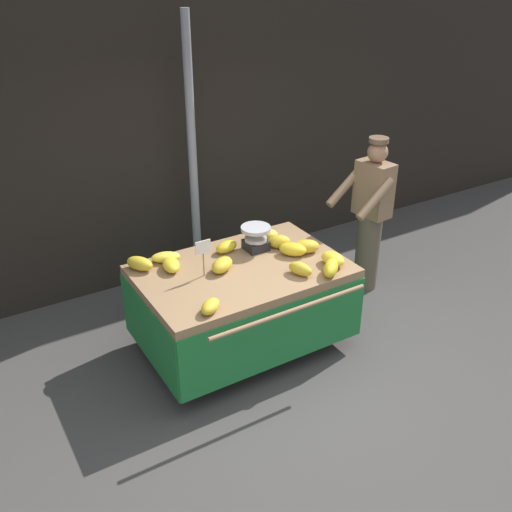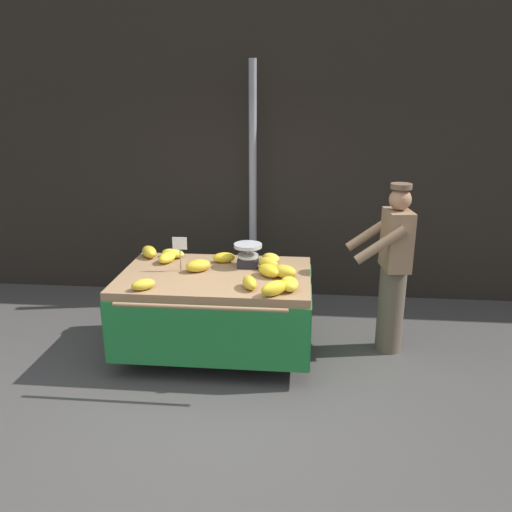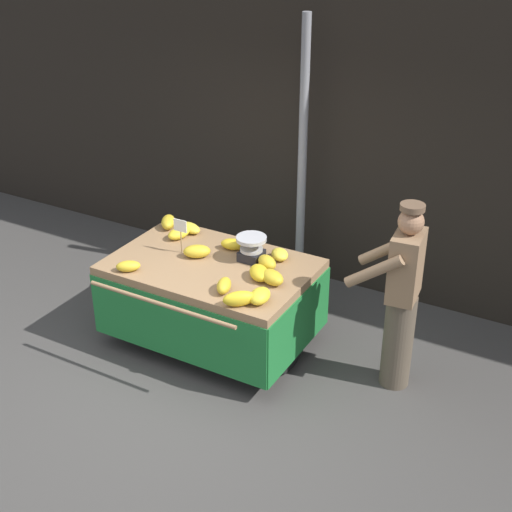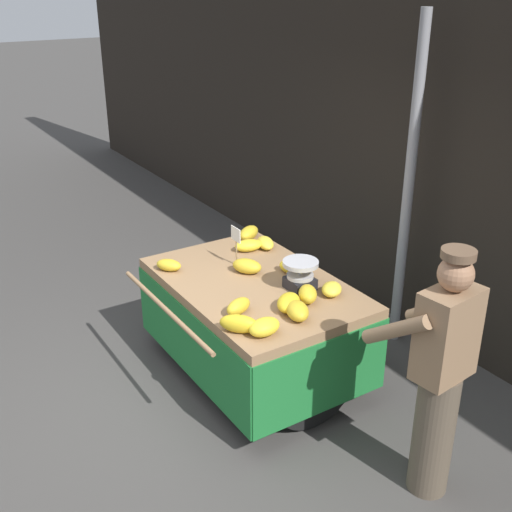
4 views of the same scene
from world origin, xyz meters
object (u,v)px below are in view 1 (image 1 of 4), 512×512
banana_bunch_6 (306,246)px  vendor_person (370,216)px  banana_bunch_1 (210,306)px  banana_bunch_12 (268,234)px  price_sign (203,250)px  banana_cart (242,288)px  banana_bunch_0 (222,265)px  banana_bunch_7 (226,247)px  street_pole (193,158)px  banana_bunch_3 (331,268)px  weighing_scale (256,238)px  banana_bunch_11 (140,264)px  banana_bunch_4 (300,269)px  banana_bunch_10 (166,257)px  banana_bunch_9 (171,265)px  banana_bunch_2 (279,242)px  banana_bunch_5 (293,249)px  banana_bunch_8 (333,259)px

banana_bunch_6 → vendor_person: size_ratio=0.14×
banana_bunch_1 → banana_bunch_12: (1.07, 0.86, 0.00)m
price_sign → banana_cart: bearing=-7.1°
banana_bunch_0 → banana_bunch_7: bearing=55.3°
street_pole → banana_bunch_6: street_pole is taller
banana_bunch_3 → banana_cart: bearing=140.0°
price_sign → banana_bunch_12: price_sign is taller
weighing_scale → banana_bunch_11: weighing_scale is taller
banana_bunch_4 → banana_bunch_11: size_ratio=0.87×
banana_bunch_0 → banana_bunch_10: bearing=130.5°
banana_bunch_9 → weighing_scale: bearing=-3.4°
price_sign → banana_bunch_11: size_ratio=1.29×
banana_bunch_6 → banana_bunch_12: bearing=109.4°
banana_bunch_4 → banana_bunch_2: bearing=76.6°
banana_bunch_9 → banana_bunch_12: bearing=4.8°
banana_bunch_5 → banana_bunch_12: banana_bunch_5 is taller
street_pole → price_sign: street_pole is taller
banana_bunch_4 → banana_bunch_6: bearing=47.3°
banana_bunch_1 → vendor_person: (2.28, 0.73, -0.04)m
banana_bunch_2 → banana_bunch_4: (-0.13, -0.53, -0.01)m
banana_bunch_12 → vendor_person: vendor_person is taller
banana_bunch_0 → banana_bunch_6: (0.84, -0.10, 0.00)m
banana_bunch_3 → banana_bunch_11: size_ratio=1.05×
banana_bunch_8 → weighing_scale: bearing=125.0°
street_pole → banana_bunch_7: (-0.19, -1.06, -0.53)m
banana_bunch_3 → banana_bunch_10: banana_bunch_3 is taller
banana_bunch_3 → banana_bunch_5: bearing=99.1°
banana_bunch_0 → banana_bunch_7: 0.36m
weighing_scale → banana_bunch_6: (0.37, -0.29, -0.06)m
banana_bunch_6 → banana_bunch_10: 1.30m
street_pole → banana_bunch_12: bearing=-74.4°
banana_bunch_1 → banana_bunch_11: (-0.22, 0.92, 0.01)m
banana_bunch_5 → banana_bunch_6: size_ratio=1.05×
banana_bunch_11 → banana_bunch_12: (1.29, -0.06, -0.01)m
banana_bunch_2 → banana_bunch_3: size_ratio=0.79×
banana_cart → banana_bunch_5: (0.52, -0.03, 0.27)m
banana_bunch_1 → banana_bunch_2: (1.06, 0.64, 0.01)m
banana_bunch_8 → banana_bunch_12: banana_bunch_8 is taller
banana_bunch_11 → vendor_person: size_ratio=0.15×
banana_cart → price_sign: price_sign is taller
banana_bunch_8 → banana_bunch_10: (-1.25, 0.83, -0.01)m
banana_bunch_6 → banana_bunch_9: 1.26m
banana_bunch_4 → banana_bunch_10: (-0.90, 0.83, -0.01)m
street_pole → vendor_person: 1.97m
banana_bunch_2 → banana_bunch_8: (0.22, -0.53, -0.00)m
banana_cart → banana_bunch_8: (0.72, -0.38, 0.27)m
street_pole → banana_bunch_2: 1.37m
banana_bunch_9 → vendor_person: vendor_person is taller
banana_bunch_5 → banana_bunch_12: size_ratio=1.25×
banana_bunch_0 → banana_bunch_5: bearing=-6.2°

